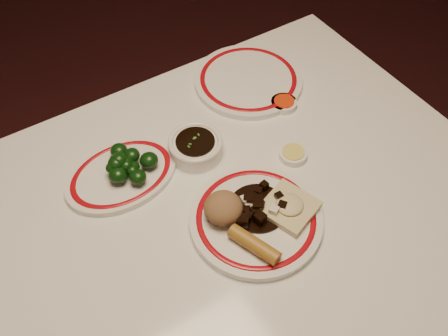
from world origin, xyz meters
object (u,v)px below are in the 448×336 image
rice_mound (223,208)px  broccoli_plate (122,175)px  stirfry_heap (255,206)px  soy_bowl (196,147)px  dining_table (223,235)px  spring_roll (254,244)px  fried_wonton (289,207)px  broccoli_pile (126,165)px  main_plate (256,219)px

rice_mound → broccoli_plate: 0.25m
stirfry_heap → soy_bowl: stirfry_heap is taller
dining_table → broccoli_plate: bearing=125.4°
dining_table → stirfry_heap: 0.14m
spring_roll → fried_wonton: size_ratio=0.86×
stirfry_heap → broccoli_pile: 0.29m
fried_wonton → soy_bowl: 0.26m
broccoli_pile → soy_bowl: broccoli_pile is taller
broccoli_plate → main_plate: bearing=-54.3°
rice_mound → fried_wonton: bearing=-26.1°
rice_mound → spring_roll: size_ratio=0.73×
rice_mound → main_plate: bearing=-35.2°
main_plate → stirfry_heap: 0.03m
broccoli_pile → fried_wonton: bearing=-48.9°
fried_wonton → broccoli_pile: 0.36m
spring_roll → stirfry_heap: size_ratio=0.87×
broccoli_pile → soy_bowl: size_ratio=1.04×
main_plate → soy_bowl: soy_bowl is taller
rice_mound → broccoli_pile: (-0.11, 0.21, -0.01)m
main_plate → broccoli_pile: broccoli_pile is taller
broccoli_plate → soy_bowl: soy_bowl is taller
broccoli_plate → spring_roll: bearing=-66.2°
broccoli_plate → broccoli_pile: (0.01, -0.00, 0.03)m
main_plate → stirfry_heap: size_ratio=2.55×
spring_roll → broccoli_plate: bearing=93.5°
main_plate → broccoli_pile: bearing=124.1°
dining_table → rice_mound: (-0.01, -0.02, 0.14)m
dining_table → rice_mound: rice_mound is taller
main_plate → stirfry_heap: bearing=61.8°
rice_mound → broccoli_pile: 0.24m
rice_mound → broccoli_plate: size_ratio=0.30×
main_plate → spring_roll: 0.08m
broccoli_pile → spring_roll: bearing=-67.9°
rice_mound → soy_bowl: 0.19m
broccoli_plate → rice_mound: bearing=-59.3°
dining_table → spring_roll: bearing=-90.7°
spring_roll → broccoli_plate: size_ratio=0.41×
main_plate → fried_wonton: size_ratio=2.52×
spring_roll → fried_wonton: bearing=-2.6°
soy_bowl → rice_mound: bearing=-103.6°
main_plate → stirfry_heap: stirfry_heap is taller
dining_table → broccoli_pile: (-0.12, 0.19, 0.13)m
rice_mound → stirfry_heap: (0.06, -0.02, -0.02)m
fried_wonton → stirfry_heap: (-0.06, 0.04, 0.00)m
dining_table → soy_bowl: bearing=78.5°
dining_table → stirfry_heap: (0.05, -0.04, 0.12)m
main_plate → soy_bowl: size_ratio=2.64×
rice_mound → stirfry_heap: 0.07m
dining_table → rice_mound: size_ratio=15.27×
spring_roll → fried_wonton: 0.12m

